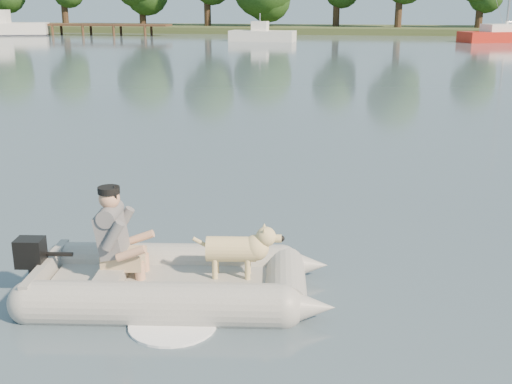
% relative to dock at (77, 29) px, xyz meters
% --- Properties ---
extents(water, '(160.00, 160.00, 0.00)m').
position_rel_dock_xyz_m(water, '(26.00, -52.00, -0.52)').
color(water, slate).
rests_on(water, ground).
extents(shore_bank, '(160.00, 12.00, 0.70)m').
position_rel_dock_xyz_m(shore_bank, '(26.00, 10.00, -0.27)').
color(shore_bank, '#47512D').
rests_on(shore_bank, water).
extents(dock, '(18.00, 2.00, 1.04)m').
position_rel_dock_xyz_m(dock, '(0.00, 0.00, 0.00)').
color(dock, '#4C331E').
rests_on(dock, water).
extents(dinghy, '(4.73, 3.57, 1.29)m').
position_rel_dock_xyz_m(dinghy, '(25.48, -51.89, 0.03)').
color(dinghy, gray).
rests_on(dinghy, water).
extents(man, '(0.75, 0.67, 1.00)m').
position_rel_dock_xyz_m(man, '(24.83, -51.94, 0.20)').
color(man, slate).
rests_on(man, dinghy).
extents(dog, '(0.90, 0.43, 0.58)m').
position_rel_dock_xyz_m(dog, '(26.07, -51.76, -0.04)').
color(dog, '#D4BF7A').
rests_on(dog, dinghy).
extents(outboard_motor, '(0.42, 0.32, 0.73)m').
position_rel_dock_xyz_m(outboard_motor, '(23.95, -52.11, -0.23)').
color(outboard_motor, black).
rests_on(outboard_motor, dinghy).
extents(cabin_cruiser, '(9.34, 5.96, 2.72)m').
position_rel_dock_xyz_m(cabin_cruiser, '(-6.44, -2.19, 0.63)').
color(cabin_cruiser, white).
rests_on(cabin_cruiser, water).
extents(motorboat, '(5.46, 2.41, 2.25)m').
position_rel_dock_xyz_m(motorboat, '(18.74, -6.42, 0.50)').
color(motorboat, white).
rests_on(motorboat, water).
extents(sailboat, '(8.37, 5.22, 11.07)m').
position_rel_dock_xyz_m(sailboat, '(37.95, -3.81, -0.03)').
color(sailboat, red).
rests_on(sailboat, water).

